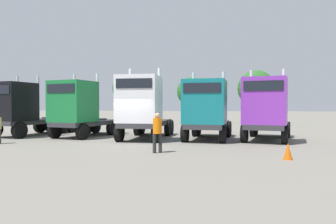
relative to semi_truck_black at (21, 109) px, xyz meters
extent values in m
plane|color=slate|center=(8.60, -2.17, -1.91)|extent=(200.00, 200.00, 0.00)
cube|color=#333338|center=(0.25, 1.26, -0.93)|extent=(3.41, 6.68, 0.30)
cube|color=black|center=(-0.14, -0.71, 0.50)|extent=(2.81, 2.77, 2.55)
cylinder|color=silver|center=(1.05, 0.40, 0.80)|extent=(0.21, 0.21, 3.15)
cylinder|color=silver|center=(-0.81, 0.77, 0.80)|extent=(0.21, 0.21, 3.15)
cylinder|color=#333338|center=(0.53, 2.64, -0.72)|extent=(1.29, 1.29, 0.12)
cylinder|color=black|center=(0.84, -1.39, -1.37)|extent=(0.55, 1.13, 1.08)
cylinder|color=black|center=(1.64, 2.60, -1.37)|extent=(0.55, 1.13, 1.08)
cylinder|color=black|center=(-0.51, 3.03, -1.37)|extent=(0.55, 1.13, 1.08)
cylinder|color=black|center=(1.86, 3.68, -1.37)|extent=(0.55, 1.13, 1.08)
cylinder|color=black|center=(-0.30, 4.11, -1.37)|extent=(0.55, 1.13, 1.08)
cube|color=#333338|center=(4.51, 1.08, -0.98)|extent=(3.29, 6.03, 0.30)
cube|color=#197238|center=(4.17, -0.55, 0.50)|extent=(2.82, 2.80, 2.65)
cube|color=black|center=(3.93, -1.73, 1.30)|extent=(2.07, 0.46, 0.55)
cylinder|color=silver|center=(5.37, 0.57, 0.80)|extent=(0.21, 0.21, 3.25)
cylinder|color=silver|center=(3.51, 0.95, 0.80)|extent=(0.21, 0.21, 3.25)
cylinder|color=#333338|center=(4.76, 2.31, -0.77)|extent=(1.30, 1.30, 0.12)
cylinder|color=black|center=(5.15, -1.25, -1.39)|extent=(0.55, 1.07, 1.02)
cylinder|color=black|center=(3.00, -0.81, -1.39)|extent=(0.55, 1.07, 1.02)
cylinder|color=black|center=(5.83, 2.09, -1.39)|extent=(0.55, 1.07, 1.02)
cylinder|color=black|center=(3.68, 2.53, -1.39)|extent=(0.55, 1.07, 1.02)
cylinder|color=black|center=(6.05, 3.17, -1.39)|extent=(0.55, 1.07, 1.02)
cylinder|color=black|center=(3.90, 3.61, -1.39)|extent=(0.55, 1.07, 1.02)
cube|color=#333338|center=(8.85, 0.62, -0.93)|extent=(2.30, 6.41, 0.30)
cube|color=white|center=(8.88, -1.42, 0.61)|extent=(2.43, 2.34, 2.79)
cube|color=black|center=(8.90, -2.59, 1.49)|extent=(2.10, 0.07, 0.55)
cylinder|color=silver|center=(9.81, -0.10, 0.91)|extent=(0.18, 0.18, 3.39)
cylinder|color=silver|center=(7.91, -0.13, 0.91)|extent=(0.18, 0.18, 3.39)
cylinder|color=#333338|center=(8.83, 2.02, -0.72)|extent=(1.12, 1.12, 0.12)
cylinder|color=black|center=(9.99, -1.86, -1.37)|extent=(0.37, 1.08, 1.07)
cylinder|color=black|center=(7.79, -1.89, -1.37)|extent=(0.37, 1.08, 1.07)
cylinder|color=black|center=(9.93, 2.23, -1.37)|extent=(0.37, 1.08, 1.07)
cylinder|color=black|center=(7.73, 2.19, -1.37)|extent=(0.37, 1.08, 1.07)
cylinder|color=black|center=(9.91, 3.33, -1.37)|extent=(0.37, 1.08, 1.07)
cylinder|color=black|center=(7.71, 3.29, -1.37)|extent=(0.37, 1.08, 1.07)
cube|color=#333338|center=(12.88, 0.79, -0.98)|extent=(2.59, 6.01, 0.30)
cube|color=#14727A|center=(12.77, -0.89, 0.46)|extent=(2.57, 2.67, 2.57)
cube|color=black|center=(12.68, -2.16, 1.22)|extent=(2.10, 0.18, 0.55)
cylinder|color=silver|center=(13.81, 0.45, 0.76)|extent=(0.19, 0.19, 3.17)
cylinder|color=silver|center=(11.91, 0.58, 0.76)|extent=(0.19, 0.19, 3.17)
cylinder|color=#333338|center=(12.97, 2.08, -0.77)|extent=(1.17, 1.17, 0.12)
cylinder|color=black|center=(13.83, -1.51, -1.39)|extent=(0.42, 1.05, 1.03)
cylinder|color=black|center=(11.63, -1.37, -1.39)|extent=(0.42, 1.05, 1.03)
cylinder|color=black|center=(14.07, 2.05, -1.39)|extent=(0.42, 1.05, 1.03)
cylinder|color=black|center=(11.87, 2.20, -1.39)|extent=(0.42, 1.05, 1.03)
cylinder|color=black|center=(14.14, 3.15, -1.39)|extent=(0.42, 1.05, 1.03)
cylinder|color=black|center=(11.95, 3.29, -1.39)|extent=(0.42, 1.05, 1.03)
cube|color=#333338|center=(16.58, 1.15, -0.99)|extent=(3.35, 6.42, 0.30)
cube|color=purple|center=(16.20, -0.76, 0.50)|extent=(2.79, 2.64, 2.68)
cube|color=black|center=(15.98, -1.87, 1.32)|extent=(2.07, 0.45, 0.55)
cylinder|color=silver|center=(17.38, 0.29, 0.80)|extent=(0.21, 0.21, 3.28)
cylinder|color=silver|center=(15.51, 0.66, 0.80)|extent=(0.21, 0.21, 3.28)
cylinder|color=#333338|center=(16.84, 2.47, -0.78)|extent=(1.29, 1.29, 0.12)
cylinder|color=black|center=(17.20, -1.38, -1.40)|extent=(0.54, 1.07, 1.02)
cylinder|color=black|center=(15.04, -0.95, -1.40)|extent=(0.54, 1.07, 1.02)
cylinder|color=black|center=(17.94, 2.36, -1.40)|extent=(0.54, 1.07, 1.02)
cylinder|color=black|center=(15.79, 2.79, -1.40)|extent=(0.54, 1.07, 1.02)
cylinder|color=black|center=(18.16, 3.44, -1.40)|extent=(0.54, 1.07, 1.02)
cylinder|color=black|center=(16.00, 3.87, -1.40)|extent=(0.54, 1.07, 1.02)
cylinder|color=#292929|center=(10.86, -5.91, -1.47)|extent=(0.22, 0.22, 0.88)
cylinder|color=#292929|center=(11.10, -5.76, -1.47)|extent=(0.22, 0.22, 0.88)
cylinder|color=orange|center=(10.98, -5.84, -0.68)|extent=(0.55, 0.55, 0.70)
sphere|color=tan|center=(10.98, -5.84, -0.21)|extent=(0.24, 0.24, 0.24)
cylinder|color=#3B3B3B|center=(1.49, -4.06, -1.49)|extent=(0.18, 0.18, 0.82)
cone|color=#F2590C|center=(16.47, -6.67, -1.57)|extent=(0.36, 0.36, 0.67)
cylinder|color=#4C3823|center=(1.12, 19.92, -0.45)|extent=(0.36, 0.36, 2.91)
sphere|color=#286023|center=(1.12, 19.92, 2.47)|extent=(3.66, 3.66, 3.66)
cylinder|color=#4C3823|center=(9.74, 18.22, -0.71)|extent=(0.36, 0.36, 2.39)
sphere|color=#286023|center=(9.74, 18.22, 1.86)|extent=(3.45, 3.45, 3.45)
cylinder|color=#4C3823|center=(17.31, 19.67, -0.70)|extent=(0.36, 0.36, 2.41)
sphere|color=#286023|center=(17.31, 19.67, 2.25)|extent=(4.35, 4.35, 4.35)
camera|label=1|loc=(14.17, -20.07, 0.26)|focal=34.53mm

